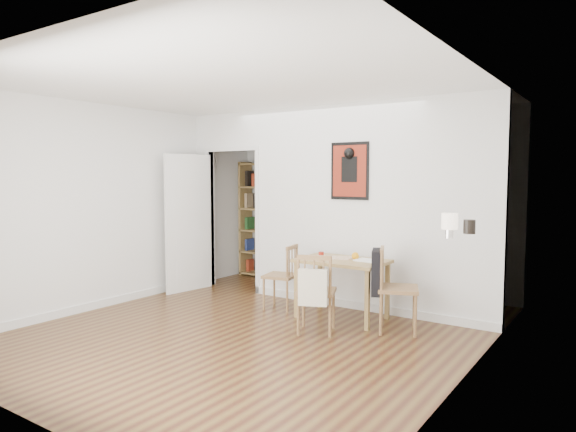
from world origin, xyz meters
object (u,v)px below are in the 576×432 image
Objects in this scene: bookshelf at (263,220)px; dining_table at (342,266)px; notebook at (368,260)px; mantel_lamp at (450,223)px; chair_front at (316,292)px; ceramic_jar_b at (470,226)px; red_glass at (321,255)px; chair_right at (396,288)px; orange_fruit at (355,256)px; chair_left at (280,277)px; fireplace at (467,295)px; ceramic_jar_a at (469,227)px.

dining_table is at bearing -33.34° from bookshelf.
notebook is 1.34× the size of mantel_lamp.
ceramic_jar_b reaches higher than chair_front.
notebook is at bearing 15.22° from red_glass.
chair_right is 10.59× the size of orange_fruit.
ceramic_jar_b reaches higher than notebook.
dining_table is at bearing -168.10° from notebook.
dining_table is 0.88m from chair_left.
fireplace reaches higher than chair_front.
chair_left is 1.05m from orange_fruit.
mantel_lamp is (1.77, -0.86, 0.55)m from red_glass.
chair_left is 2.87× the size of notebook.
ceramic_jar_a is (0.85, -0.38, 0.75)m from chair_right.
ceramic_jar_b is (2.39, -0.27, 0.80)m from chair_left.
dining_table is at bearing 19.40° from red_glass.
notebook is at bearing 162.89° from ceramic_jar_b.
orange_fruit is (0.37, 0.16, 0.00)m from red_glass.
chair_front reaches higher than red_glass.
mantel_lamp is at bearing -104.34° from fireplace.
dining_table is 1.77m from ceramic_jar_a.
ceramic_jar_a reaches higher than chair_right.
chair_front is 0.70× the size of fireplace.
chair_left is at bearing -176.79° from dining_table.
chair_left is 2.20m from bookshelf.
chair_right is 3.49m from bookshelf.
ceramic_jar_a is (1.55, 0.15, 0.78)m from chair_front.
fireplace is 1.49m from notebook.
red_glass is (-1.85, 0.55, 0.13)m from fireplace.
orange_fruit is at bearing 82.28° from chair_front.
orange_fruit is (0.10, 0.73, 0.31)m from chair_front.
fireplace is 1.94m from red_glass.
ceramic_jar_b is at bearing -7.41° from red_glass.
ceramic_jar_b is at bearing 103.62° from fireplace.
ceramic_jar_b is (1.77, -0.23, 0.47)m from red_glass.
bookshelf is at bearing 147.36° from mantel_lamp.
orange_fruit is 0.41× the size of mantel_lamp.
ceramic_jar_b is at bearing -25.46° from bookshelf.
mantel_lamp is 1.65× the size of ceramic_jar_a.
bookshelf is 2.84m from orange_fruit.
chair_right is 1.01m from red_glass.
fireplace is 0.68m from ceramic_jar_b.
chair_right is 1.03m from fireplace.
bookshelf is 6.69× the size of notebook.
bookshelf is at bearing 149.42° from orange_fruit.
chair_front is at bearing -64.27° from red_glass.
chair_right reaches higher than chair_front.
dining_table is 0.28m from red_glass.
bookshelf is 2.62m from red_glass.
chair_left is 0.66× the size of fireplace.
orange_fruit is (2.44, -1.44, -0.20)m from bookshelf.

